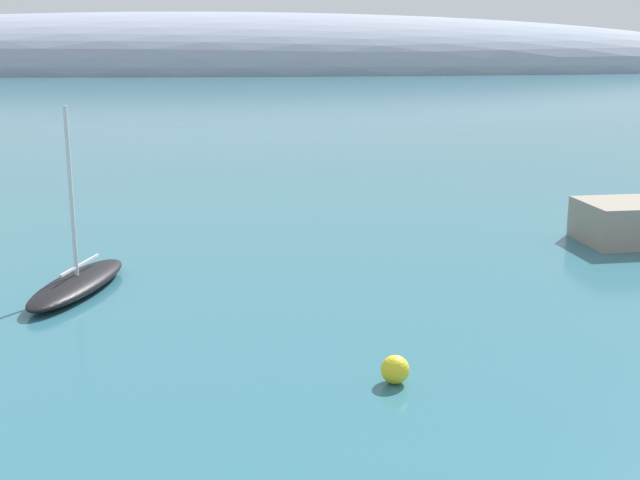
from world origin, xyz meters
name	(u,v)px	position (x,y,z in m)	size (l,w,h in m)	color
distant_ridge	(197,71)	(-22.77, 253.29, 0.00)	(368.27, 76.50, 34.69)	#8E99AD
sailboat_black_near_shore	(78,282)	(-11.18, 27.46, 0.43)	(3.92, 7.72, 7.67)	black
mooring_buoy_yellow	(395,370)	(0.46, 17.29, 0.44)	(0.88, 0.88, 0.88)	yellow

